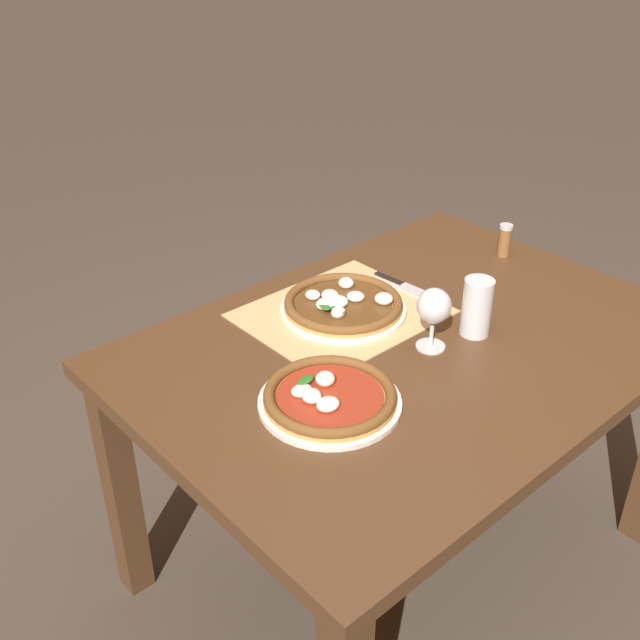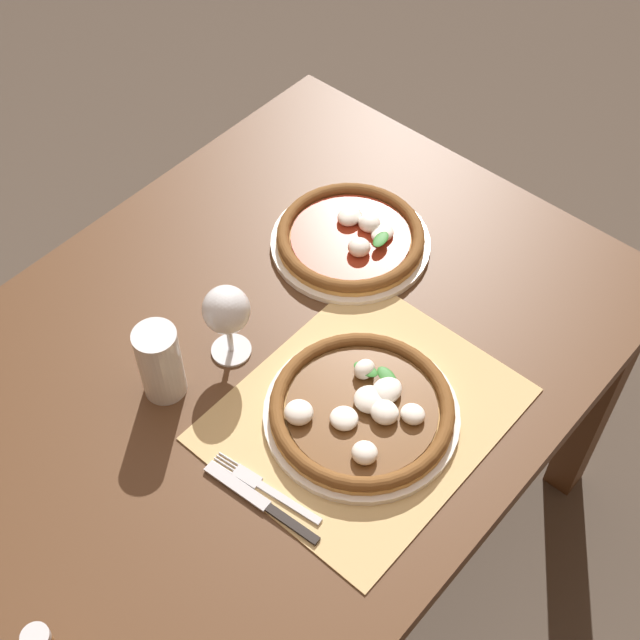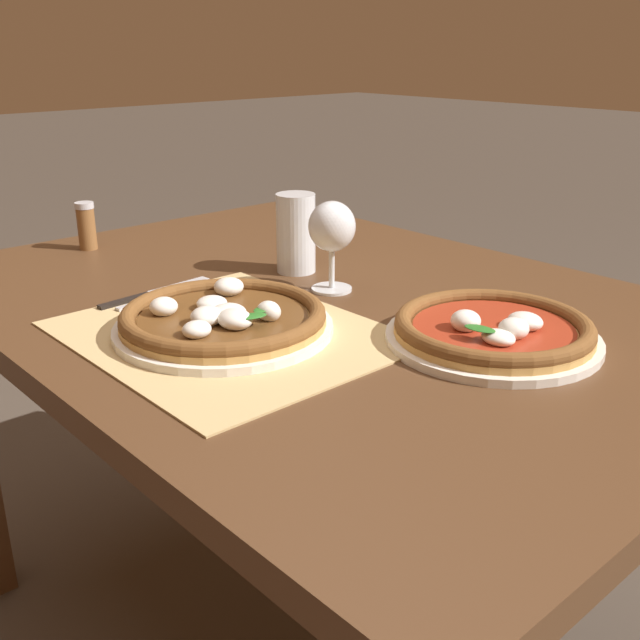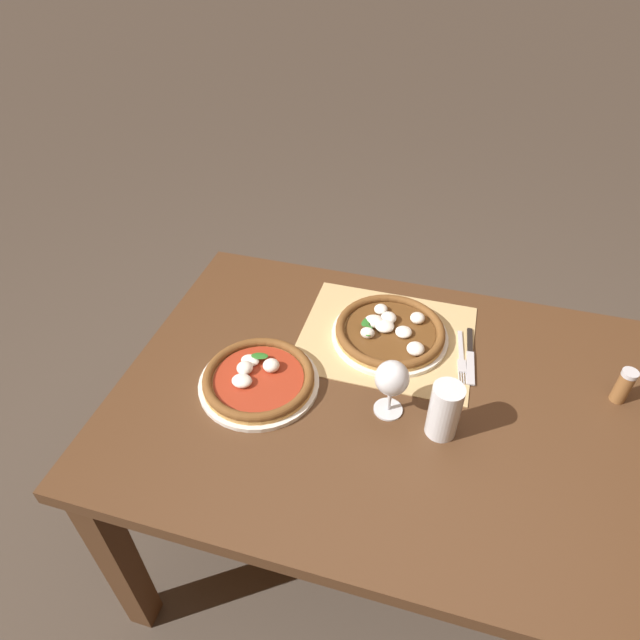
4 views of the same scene
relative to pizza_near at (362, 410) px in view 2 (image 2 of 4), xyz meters
The scene contains 9 objects.
ground_plane 0.79m from the pizza_near, 98.62° to the left, with size 24.00×24.00×0.00m, color #473D33.
dining_table 0.24m from the pizza_near, 98.62° to the left, with size 1.33×0.95×0.74m.
paper_placemat 0.02m from the pizza_near, 13.19° to the left, with size 0.47×0.39×0.00m, color tan.
pizza_near is the anchor object (origin of this frame).
pizza_far 0.39m from the pizza_near, 42.49° to the left, with size 0.30×0.30×0.05m.
wine_glass 0.27m from the pizza_near, 99.52° to the left, with size 0.08×0.08×0.16m.
pint_glass 0.33m from the pizza_near, 120.90° to the left, with size 0.07×0.07×0.15m.
fork 0.20m from the pizza_near, behind, with size 0.04×0.20×0.00m.
knife 0.22m from the pizza_near, behind, with size 0.03×0.22×0.01m.
Camera 2 is at (-0.60, -0.67, 1.97)m, focal length 50.00 mm.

